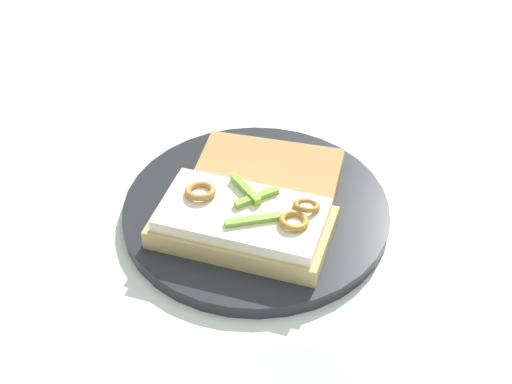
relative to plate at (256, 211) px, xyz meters
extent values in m
plane|color=silver|center=(0.00, 0.00, -0.01)|extent=(2.00, 2.00, 0.00)
cylinder|color=#23252B|center=(0.00, 0.00, 0.00)|extent=(0.28, 0.28, 0.01)
cube|color=tan|center=(0.04, 0.01, 0.02)|extent=(0.14, 0.20, 0.02)
cube|color=#F2E5CB|center=(0.04, 0.01, 0.03)|extent=(0.13, 0.18, 0.01)
torus|color=#AB7633|center=(0.01, 0.06, 0.04)|extent=(0.04, 0.04, 0.02)
torus|color=#B27D3A|center=(0.05, -0.04, 0.04)|extent=(0.05, 0.05, 0.01)
torus|color=#B28129|center=(0.03, 0.06, 0.04)|extent=(0.04, 0.04, 0.01)
cube|color=#7EB33F|center=(0.05, 0.03, 0.04)|extent=(0.04, 0.04, 0.01)
cube|color=#7EAB37|center=(0.02, 0.02, 0.04)|extent=(0.05, 0.03, 0.01)
cube|color=#7EB33A|center=(0.02, 0.00, 0.05)|extent=(0.03, 0.05, 0.01)
cube|color=#AD834C|center=(-0.04, -0.01, 0.02)|extent=(0.14, 0.18, 0.02)
camera|label=1|loc=(0.50, 0.32, 0.55)|focal=53.94mm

